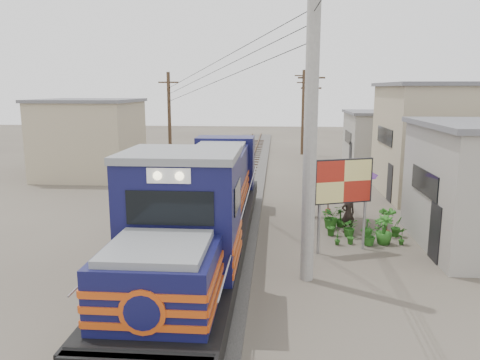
# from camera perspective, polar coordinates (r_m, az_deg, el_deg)

# --- Properties ---
(ground) EXTENTS (120.00, 120.00, 0.00)m
(ground) POSITION_cam_1_polar(r_m,az_deg,el_deg) (15.76, -5.07, -10.84)
(ground) COLOR #473F35
(ground) RESTS_ON ground
(ballast) EXTENTS (3.60, 70.00, 0.16)m
(ballast) POSITION_cam_1_polar(r_m,az_deg,el_deg) (25.21, -1.33, -2.20)
(ballast) COLOR #595651
(ballast) RESTS_ON ground
(track) EXTENTS (1.15, 70.00, 0.12)m
(track) POSITION_cam_1_polar(r_m,az_deg,el_deg) (25.17, -1.33, -1.80)
(track) COLOR #51331E
(track) RESTS_ON ground
(locomotive) EXTENTS (3.07, 16.69, 4.14)m
(locomotive) POSITION_cam_1_polar(r_m,az_deg,el_deg) (16.47, -4.40, -3.28)
(locomotive) COLOR black
(locomotive) RESTS_ON ground
(utility_pole_main) EXTENTS (0.40, 0.40, 10.00)m
(utility_pole_main) POSITION_cam_1_polar(r_m,az_deg,el_deg) (13.97, 8.64, 7.39)
(utility_pole_main) COLOR #9E9B93
(utility_pole_main) RESTS_ON ground
(wooden_pole_mid) EXTENTS (1.60, 0.24, 7.00)m
(wooden_pole_mid) POSITION_cam_1_polar(r_m,az_deg,el_deg) (28.56, 8.54, 6.55)
(wooden_pole_mid) COLOR #4C3826
(wooden_pole_mid) RESTS_ON ground
(wooden_pole_far) EXTENTS (1.60, 0.24, 7.50)m
(wooden_pole_far) POSITION_cam_1_polar(r_m,az_deg,el_deg) (42.51, 7.67, 8.37)
(wooden_pole_far) COLOR #4C3826
(wooden_pole_far) RESTS_ON ground
(wooden_pole_left) EXTENTS (1.60, 0.24, 7.00)m
(wooden_pole_left) POSITION_cam_1_polar(r_m,az_deg,el_deg) (33.34, -8.59, 7.18)
(wooden_pole_left) COLOR #4C3826
(wooden_pole_left) RESTS_ON ground
(power_lines) EXTENTS (9.65, 19.00, 3.30)m
(power_lines) POSITION_cam_1_polar(r_m,az_deg,el_deg) (23.11, -2.17, 15.28)
(power_lines) COLOR black
(power_lines) RESTS_ON ground
(shophouse_mid) EXTENTS (8.40, 7.35, 6.20)m
(shophouse_mid) POSITION_cam_1_polar(r_m,az_deg,el_deg) (28.37, 25.18, 4.45)
(shophouse_mid) COLOR tan
(shophouse_mid) RESTS_ON ground
(shophouse_back) EXTENTS (6.30, 6.30, 4.20)m
(shophouse_back) POSITION_cam_1_polar(r_m,az_deg,el_deg) (37.57, 17.60, 4.82)
(shophouse_back) COLOR gray
(shophouse_back) RESTS_ON ground
(shophouse_left) EXTENTS (6.30, 6.30, 5.20)m
(shophouse_left) POSITION_cam_1_polar(r_m,az_deg,el_deg) (33.04, -17.84, 4.88)
(shophouse_left) COLOR tan
(shophouse_left) RESTS_ON ground
(billboard) EXTENTS (2.13, 0.86, 3.43)m
(billboard) POSITION_cam_1_polar(r_m,az_deg,el_deg) (17.09, 12.50, -0.45)
(billboard) COLOR #99999E
(billboard) RESTS_ON ground
(market_umbrella) EXTENTS (2.70, 2.70, 2.78)m
(market_umbrella) POSITION_cam_1_polar(r_m,az_deg,el_deg) (20.95, 13.24, 1.38)
(market_umbrella) COLOR black
(market_umbrella) RESTS_ON ground
(vendor) EXTENTS (0.68, 0.55, 1.61)m
(vendor) POSITION_cam_1_polar(r_m,az_deg,el_deg) (19.81, 13.04, -4.02)
(vendor) COLOR black
(vendor) RESTS_ON ground
(plant_nursery) EXTENTS (3.38, 3.12, 1.13)m
(plant_nursery) POSITION_cam_1_polar(r_m,az_deg,el_deg) (19.51, 14.00, -5.39)
(plant_nursery) COLOR #27651C
(plant_nursery) RESTS_ON ground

